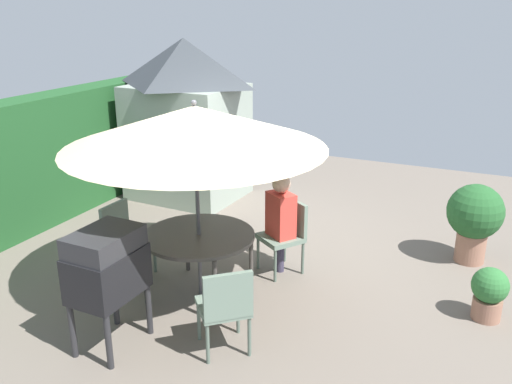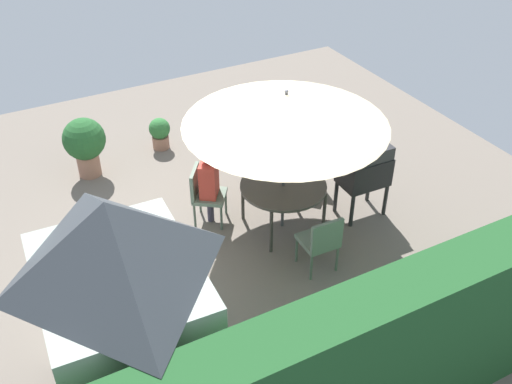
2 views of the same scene
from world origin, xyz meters
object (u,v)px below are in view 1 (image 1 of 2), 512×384
patio_table (199,239)px  chair_far_side (124,235)px  potted_plant_by_shed (475,216)px  person_in_red (281,213)px  bbq_grill (107,266)px  patio_umbrella (195,127)px  potted_plant_by_grill (489,292)px  chair_toward_hedge (225,305)px  garden_shed (186,118)px  chair_near_shed (286,231)px

patio_table → chair_far_side: chair_far_side is taller
potted_plant_by_shed → person_in_red: bearing=121.2°
bbq_grill → patio_umbrella: bearing=-12.6°
chair_far_side → potted_plant_by_grill: (0.76, -4.09, -0.20)m
patio_umbrella → potted_plant_by_shed: patio_umbrella is taller
chair_toward_hedge → potted_plant_by_grill: size_ratio=1.54×
person_in_red → bbq_grill: bearing=157.1°
patio_table → chair_far_side: size_ratio=1.39×
garden_shed → patio_umbrella: bearing=-146.5°
potted_plant_by_grill → person_in_red: 2.44m
patio_umbrella → person_in_red: size_ratio=2.22×
patio_table → garden_shed: bearing=33.5°
patio_table → potted_plant_by_shed: bearing=-51.5°
bbq_grill → chair_far_side: size_ratio=1.33×
chair_far_side → patio_table: bearing=-92.1°
patio_table → potted_plant_by_grill: (0.80, -3.02, -0.37)m
chair_near_shed → person_in_red: 0.28m
bbq_grill → chair_near_shed: bearing=-23.4°
patio_umbrella → patio_table: bearing=90.0°
bbq_grill → chair_toward_hedge: bbq_grill is taller
patio_umbrella → potted_plant_by_grill: size_ratio=4.79×
garden_shed → chair_toward_hedge: size_ratio=2.95×
potted_plant_by_shed → potted_plant_by_grill: bearing=-168.8°
patio_table → person_in_red: person_in_red is taller
patio_umbrella → chair_far_side: patio_umbrella is taller
garden_shed → chair_far_side: size_ratio=2.95×
patio_table → chair_far_side: 1.09m
chair_far_side → potted_plant_by_shed: 4.38m
garden_shed → potted_plant_by_grill: size_ratio=4.55×
bbq_grill → potted_plant_by_grill: (2.02, -3.29, -0.53)m
patio_table → chair_far_side: bearing=87.9°
chair_near_shed → potted_plant_by_grill: (-0.16, -2.35, -0.20)m
chair_toward_hedge → potted_plant_by_shed: size_ratio=0.87×
bbq_grill → chair_far_side: bearing=32.6°
chair_near_shed → potted_plant_by_shed: size_ratio=0.87×
potted_plant_by_shed → bbq_grill: bearing=138.4°
patio_umbrella → chair_toward_hedge: bearing=-138.0°
chair_near_shed → patio_umbrella: bearing=145.2°
potted_plant_by_grill → person_in_red: bearing=87.9°
potted_plant_by_shed → person_in_red: 2.49m
garden_shed → potted_plant_by_grill: (-2.08, -4.92, -1.04)m
patio_table → patio_umbrella: 1.27m
potted_plant_by_shed → chair_near_shed: bearing=120.4°
chair_toward_hedge → patio_umbrella: bearing=42.0°
patio_table → person_in_red: (0.89, -0.62, 0.10)m
potted_plant_by_shed → chair_toward_hedge: bearing=147.4°
chair_far_side → potted_plant_by_shed: (2.14, -3.82, 0.10)m
garden_shed → potted_plant_by_grill: 5.44m
bbq_grill → chair_far_side: bbq_grill is taller
potted_plant_by_shed → potted_plant_by_grill: size_ratio=1.78×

